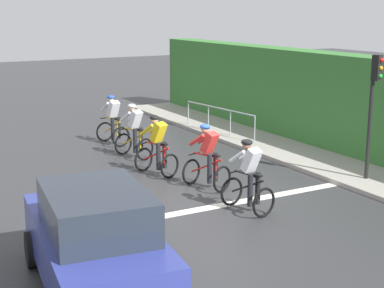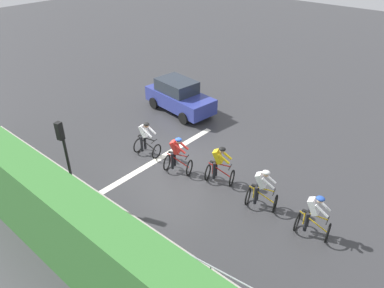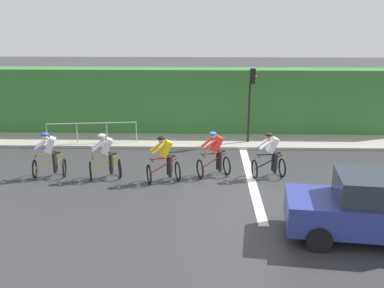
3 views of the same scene
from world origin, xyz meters
TOP-DOWN VIEW (x-y plane):
  - ground_plane at (0.00, 0.00)m, footprint 80.00×80.00m
  - sidewalk_kerb at (4.74, 2.00)m, footprint 2.80×21.65m
  - stone_wall_low at (5.64, 2.00)m, footprint 0.44×21.65m
  - hedge_wall at (5.94, 2.00)m, footprint 1.10×21.65m
  - road_marking_stop_line at (0.00, -0.70)m, footprint 7.00×0.30m
  - cyclist_lead at (0.01, 6.41)m, footprint 0.86×1.18m
  - cyclist_second at (-0.08, 4.40)m, footprint 0.97×1.23m
  - cyclist_mid at (-0.31, 2.33)m, footprint 0.99×1.24m
  - cyclist_fourth at (0.27, 0.59)m, footprint 1.00×1.25m
  - cyclist_trailing at (0.19, -1.36)m, footprint 0.87×1.19m
  - car_navy at (-4.10, -3.30)m, footprint 2.25×4.27m
  - traffic_light_near_crossing at (4.18, -1.04)m, footprint 0.23×0.31m
  - pedestrian_railing_kerbside at (3.84, 5.86)m, footprint 0.48×3.86m

SIDE VIEW (x-z plane):
  - ground_plane at x=0.00m, z-range 0.00..0.00m
  - road_marking_stop_line at x=0.00m, z-range 0.00..0.01m
  - sidewalk_kerb at x=4.74m, z-range 0.00..0.12m
  - stone_wall_low at x=5.64m, z-range 0.00..0.51m
  - cyclist_lead at x=0.01m, z-range -0.03..1.63m
  - cyclist_second at x=-0.08m, z-range -0.03..1.63m
  - cyclist_mid at x=-0.31m, z-range -0.03..1.63m
  - cyclist_fourth at x=0.27m, z-range -0.03..1.63m
  - cyclist_trailing at x=0.19m, z-range -0.03..1.63m
  - pedestrian_railing_kerbside at x=3.84m, z-range 0.29..1.31m
  - car_navy at x=-4.10m, z-range -0.01..1.75m
  - hedge_wall at x=5.94m, z-range 0.00..3.10m
  - traffic_light_near_crossing at x=4.18m, z-range 0.55..3.89m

